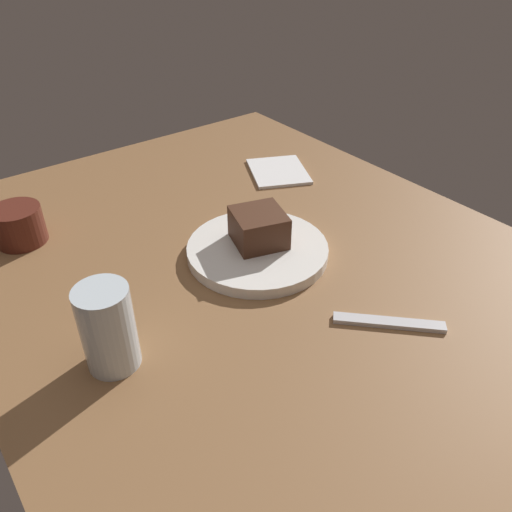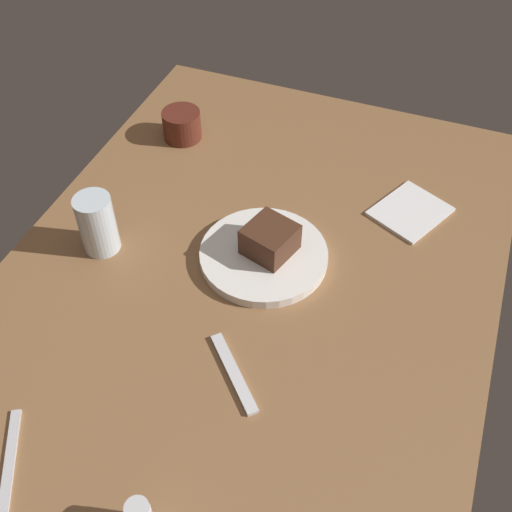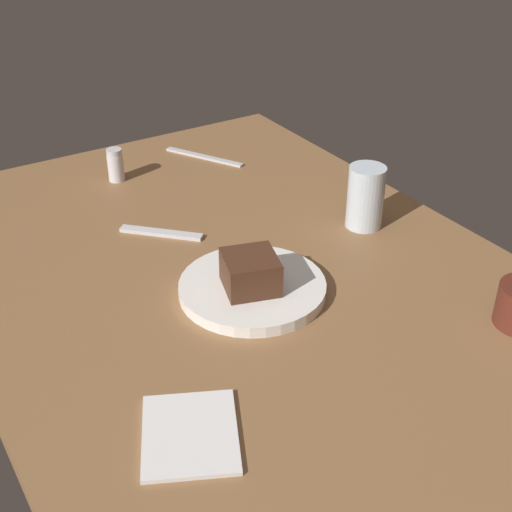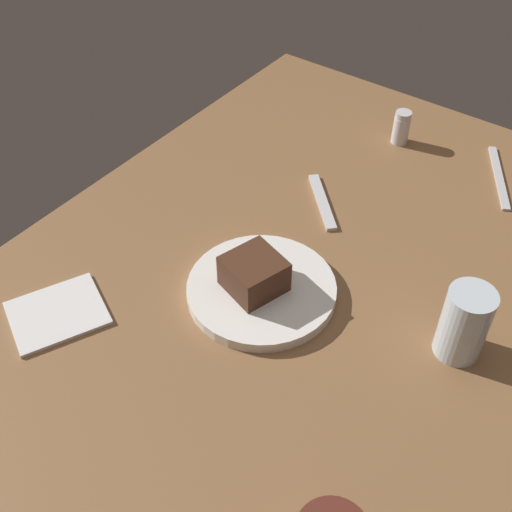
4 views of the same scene
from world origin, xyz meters
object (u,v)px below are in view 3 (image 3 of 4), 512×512
chocolate_cake_slice (250,272)px  salt_shaker (116,165)px  dessert_spoon (161,233)px  butter_knife (204,157)px  folded_napkin (190,434)px  water_glass (365,197)px  dessert_plate (252,288)px

chocolate_cake_slice → salt_shaker: (49.81, 1.14, -1.20)cm
chocolate_cake_slice → dessert_spoon: bearing=7.5°
butter_knife → folded_napkin: bearing=121.3°
butter_knife → folded_napkin: size_ratio=1.41×
chocolate_cake_slice → water_glass: size_ratio=0.70×
salt_shaker → folded_napkin: 73.12cm
salt_shaker → chocolate_cake_slice: bearing=-178.7°
dessert_plate → butter_knife: (49.35, -18.38, -0.67)cm
dessert_spoon → chocolate_cake_slice: bearing=142.8°
chocolate_cake_slice → butter_knife: size_ratio=0.42×
butter_knife → water_glass: bearing=164.4°
water_glass → butter_knife: (41.76, 9.92, -5.45)cm
water_glass → dessert_spoon: size_ratio=0.76×
chocolate_cake_slice → butter_knife: (50.13, -19.21, -4.27)cm
salt_shaker → water_glass: (-41.44, -30.28, 2.37)cm
dessert_spoon → salt_shaker: bearing=-49.5°
chocolate_cake_slice → salt_shaker: chocolate_cake_slice is taller
dessert_plate → chocolate_cake_slice: 3.78cm
water_glass → folded_napkin: water_glass is taller
dessert_plate → water_glass: water_glass is taller
chocolate_cake_slice → folded_napkin: 29.70cm
butter_knife → dessert_plate: bearing=130.6°
folded_napkin → dessert_spoon: bearing=-21.6°
salt_shaker → water_glass: water_glass is taller
dessert_spoon → butter_knife: (25.45, -22.46, -0.10)cm
chocolate_cake_slice → butter_knife: chocolate_cake_slice is taller
salt_shaker → folded_napkin: size_ratio=0.50×
dessert_spoon → folded_napkin: bearing=113.7°
butter_knife → chocolate_cake_slice: bearing=130.1°
salt_shaker → butter_knife: size_ratio=0.35×
chocolate_cake_slice → salt_shaker: bearing=1.3°
dessert_plate → folded_napkin: dessert_plate is taller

